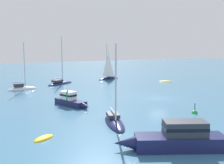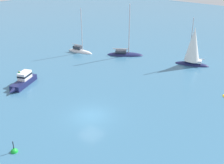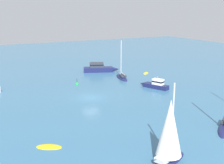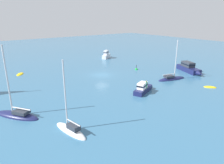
{
  "view_description": "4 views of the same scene",
  "coord_description": "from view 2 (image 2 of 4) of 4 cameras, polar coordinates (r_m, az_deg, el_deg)",
  "views": [
    {
      "loc": [
        22.03,
        33.36,
        7.75
      ],
      "look_at": [
        5.13,
        -4.39,
        2.01
      ],
      "focal_mm": 45.77,
      "sensor_mm": 36.0,
      "label": 1
    },
    {
      "loc": [
        -19.22,
        20.09,
        16.63
      ],
      "look_at": [
        3.14,
        -7.66,
        0.52
      ],
      "focal_mm": 46.49,
      "sensor_mm": 36.0,
      "label": 2
    },
    {
      "loc": [
        -17.66,
        -40.65,
        13.81
      ],
      "look_at": [
        3.92,
        0.16,
        2.07
      ],
      "focal_mm": 46.17,
      "sensor_mm": 36.0,
      "label": 3
    },
    {
      "loc": [
        34.85,
        -23.24,
        11.94
      ],
      "look_at": [
        8.91,
        -3.87,
        1.47
      ],
      "focal_mm": 32.98,
      "sensor_mm": 36.0,
      "label": 4
    }
  ],
  "objects": [
    {
      "name": "ground_plane",
      "position": [
        32.4,
        -4.21,
        -6.64
      ],
      "size": [
        160.0,
        160.0,
        0.0
      ],
      "primitive_type": "plane",
      "color": "teal"
    },
    {
      "name": "ketch",
      "position": [
        51.03,
        2.54,
        5.49
      ],
      "size": [
        6.2,
        4.99,
        9.34
      ],
      "rotation": [
        0.0,
        0.0,
        3.73
      ],
      "color": "#191E4C",
      "rests_on": "ground"
    },
    {
      "name": "launch_1",
      "position": [
        40.95,
        -17.07,
        0.27
      ],
      "size": [
        3.21,
        5.72,
        2.05
      ],
      "rotation": [
        0.0,
        0.0,
        1.97
      ],
      "color": "#191E4C",
      "rests_on": "ground"
    },
    {
      "name": "yacht",
      "position": [
        52.87,
        -6.29,
        6.05
      ],
      "size": [
        5.09,
        2.06,
        8.37
      ],
      "rotation": [
        0.0,
        0.0,
        3.33
      ],
      "color": "white",
      "rests_on": "ground"
    },
    {
      "name": "yacht_1",
      "position": [
        47.44,
        15.66,
        6.35
      ],
      "size": [
        5.5,
        3.11,
        7.99
      ],
      "rotation": [
        0.0,
        0.0,
        0.33
      ],
      "color": "#191E4C",
      "rests_on": "ground"
    },
    {
      "name": "channel_buoy",
      "position": [
        28.5,
        -18.65,
        -12.85
      ],
      "size": [
        0.66,
        0.66,
        1.45
      ],
      "color": "green",
      "rests_on": "ground"
    }
  ]
}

